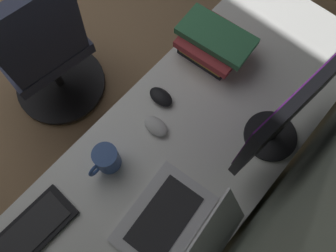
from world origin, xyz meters
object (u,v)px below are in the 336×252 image
office_chair (45,55)px  laptop_left (180,230)px  monitor_primary (293,109)px  keyboard_main (18,244)px  coffee_mug (106,159)px  drawer_pedestal (193,167)px  mouse_main (161,97)px  book_stack_near (214,43)px  mouse_spare (156,126)px

office_chair → laptop_left: bearing=78.6°
monitor_primary → office_chair: 1.27m
laptop_left → keyboard_main: size_ratio=0.86×
laptop_left → coffee_mug: laptop_left is taller
drawer_pedestal → coffee_mug: 0.56m
monitor_primary → office_chair: monitor_primary is taller
laptop_left → office_chair: office_chair is taller
drawer_pedestal → mouse_main: bearing=-99.1°
drawer_pedestal → office_chair: 0.95m
laptop_left → monitor_primary: bearing=176.2°
coffee_mug → office_chair: bearing=-105.9°
monitor_primary → coffee_mug: (0.48, -0.38, -0.20)m
drawer_pedestal → book_stack_near: (-0.34, -0.22, 0.45)m
monitor_primary → keyboard_main: size_ratio=1.15×
book_stack_near → office_chair: (0.41, -0.73, -0.34)m
mouse_spare → book_stack_near: bearing=-172.7°
keyboard_main → drawer_pedestal: bearing=161.5°
drawer_pedestal → keyboard_main: 0.82m
coffee_mug → monitor_primary: bearing=141.1°
keyboard_main → book_stack_near: book_stack_near is taller
monitor_primary → laptop_left: (0.48, -0.03, -0.20)m
monitor_primary → coffee_mug: bearing=-38.9°
keyboard_main → mouse_main: bearing=-179.9°
drawer_pedestal → mouse_spare: bearing=-67.4°
coffee_mug → office_chair: 0.84m
laptop_left → mouse_main: bearing=-131.0°
office_chair → keyboard_main: bearing=49.4°
mouse_main → book_stack_near: book_stack_near is taller
monitor_primary → book_stack_near: monitor_primary is taller
drawer_pedestal → laptop_left: (0.29, 0.15, 0.43)m
monitor_primary → mouse_main: monitor_primary is taller
mouse_spare → coffee_mug: (0.22, -0.04, 0.04)m
drawer_pedestal → laptop_left: size_ratio=1.89×
monitor_primary → laptop_left: bearing=-3.8°
drawer_pedestal → mouse_spare: 0.44m
keyboard_main → mouse_spare: mouse_spare is taller
mouse_spare → laptop_left: bearing=54.2°
drawer_pedestal → office_chair: office_chair is taller
monitor_primary → keyboard_main: monitor_primary is taller
monitor_primary → book_stack_near: bearing=-110.6°
laptop_left → book_stack_near: laptop_left is taller
book_stack_near → coffee_mug: size_ratio=2.41×
monitor_primary → coffee_mug: 0.64m
laptop_left → mouse_spare: size_ratio=3.53×
drawer_pedestal → mouse_spare: mouse_spare is taller
laptop_left → keyboard_main: 0.55m
office_chair → drawer_pedestal: bearing=94.5°
mouse_main → office_chair: office_chair is taller
mouse_main → mouse_spare: size_ratio=1.00×
drawer_pedestal → coffee_mug: size_ratio=5.37×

